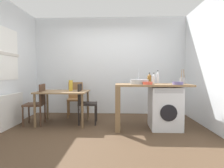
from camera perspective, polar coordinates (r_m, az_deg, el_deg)
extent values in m
plane|color=#4C3826|center=(3.57, -2.46, -15.13)|extent=(5.46, 5.46, 0.00)
cube|color=silver|center=(5.14, -0.81, 5.72)|extent=(4.60, 0.10, 2.70)
cube|color=white|center=(4.41, -30.73, 8.30)|extent=(0.01, 0.90, 1.10)
cube|color=beige|center=(4.40, -30.64, 8.30)|extent=(0.02, 0.96, 0.06)
cube|color=silver|center=(3.86, 31.38, 6.08)|extent=(0.10, 3.80, 2.70)
cube|color=white|center=(4.42, -29.45, -7.31)|extent=(0.10, 0.80, 0.70)
cube|color=olive|center=(4.19, -15.23, -2.38)|extent=(1.10, 0.76, 0.03)
cylinder|color=brown|center=(4.12, -23.27, -7.82)|extent=(0.05, 0.05, 0.71)
cylinder|color=brown|center=(3.80, -9.40, -8.53)|extent=(0.05, 0.05, 0.71)
cylinder|color=brown|center=(4.71, -19.77, -6.38)|extent=(0.05, 0.05, 0.71)
cylinder|color=brown|center=(4.43, -7.63, -6.81)|extent=(0.05, 0.05, 0.71)
cube|color=#4C3323|center=(4.36, -23.41, -5.96)|extent=(0.45, 0.45, 0.04)
cube|color=#4C3323|center=(4.28, -21.18, -3.04)|extent=(0.09, 0.38, 0.45)
cylinder|color=#4C3323|center=(4.29, -26.40, -9.23)|extent=(0.04, 0.04, 0.45)
cylinder|color=#4C3323|center=(4.62, -24.81, -8.31)|extent=(0.04, 0.04, 0.45)
cylinder|color=#4C3323|center=(4.18, -21.72, -9.45)|extent=(0.04, 0.04, 0.45)
cylinder|color=#4C3323|center=(4.52, -20.45, -8.48)|extent=(0.04, 0.04, 0.45)
cube|color=black|center=(4.14, -7.64, -6.20)|extent=(0.42, 0.42, 0.04)
cube|color=black|center=(4.13, -10.15, -3.09)|extent=(0.06, 0.38, 0.45)
cylinder|color=black|center=(4.34, -4.96, -8.77)|extent=(0.04, 0.04, 0.45)
cylinder|color=black|center=(3.99, -5.31, -9.84)|extent=(0.04, 0.04, 0.45)
cylinder|color=black|center=(4.38, -9.72, -8.69)|extent=(0.04, 0.04, 0.45)
cylinder|color=black|center=(4.03, -10.49, -9.74)|extent=(0.04, 0.04, 0.45)
cube|color=olive|center=(4.86, -11.54, -4.84)|extent=(0.47, 0.47, 0.04)
cube|color=olive|center=(5.01, -11.44, -2.00)|extent=(0.38, 0.10, 0.45)
cylinder|color=olive|center=(4.71, -9.44, -7.84)|extent=(0.04, 0.04, 0.45)
cylinder|color=olive|center=(4.74, -13.84, -7.84)|extent=(0.04, 0.04, 0.45)
cylinder|color=olive|center=(5.07, -9.33, -7.06)|extent=(0.04, 0.04, 0.45)
cylinder|color=olive|center=(5.09, -13.42, -7.06)|extent=(0.04, 0.04, 0.45)
cube|color=olive|center=(3.78, 12.58, -0.28)|extent=(1.50, 0.68, 0.04)
cube|color=brown|center=(3.49, 1.84, -8.11)|extent=(0.10, 0.10, 0.88)
cube|color=brown|center=(4.06, 1.93, -6.50)|extent=(0.10, 0.10, 0.88)
cube|color=silver|center=(3.89, 16.33, -7.21)|extent=(0.60, 0.60, 0.86)
cylinder|color=black|center=(3.61, 17.50, -8.74)|extent=(0.32, 0.02, 0.32)
cube|color=#B2B2B7|center=(3.55, 17.58, -2.19)|extent=(0.54, 0.01, 0.08)
cylinder|color=#9EA0A5|center=(3.74, 8.63, 0.72)|extent=(0.38, 0.38, 0.09)
cylinder|color=#B2B2B7|center=(3.91, 8.36, 2.23)|extent=(0.02, 0.02, 0.28)
cylinder|color=brown|center=(3.84, 11.74, 1.33)|extent=(0.08, 0.08, 0.17)
cone|color=brown|center=(3.84, 11.76, 2.91)|extent=(0.08, 0.08, 0.05)
cylinder|color=#262626|center=(3.84, 11.77, 3.39)|extent=(0.03, 0.03, 0.02)
cylinder|color=silver|center=(4.00, 13.07, 1.37)|extent=(0.06, 0.06, 0.16)
cone|color=silver|center=(4.00, 13.09, 2.87)|extent=(0.06, 0.06, 0.05)
cylinder|color=#262626|center=(4.00, 13.10, 3.33)|extent=(0.03, 0.03, 0.02)
cylinder|color=silver|center=(4.05, 14.27, 1.67)|extent=(0.06, 0.06, 0.21)
cone|color=silver|center=(4.05, 14.30, 3.52)|extent=(0.05, 0.05, 0.06)
cylinder|color=#262626|center=(4.05, 14.31, 4.09)|extent=(0.02, 0.02, 0.02)
cylinder|color=#D84C38|center=(3.56, 11.18, 0.27)|extent=(0.19, 0.19, 0.05)
cylinder|color=maroon|center=(3.56, 11.19, 0.48)|extent=(0.15, 0.15, 0.03)
cylinder|color=gray|center=(3.98, 21.43, 0.98)|extent=(0.11, 0.11, 0.13)
cylinder|color=#99724C|center=(3.98, 21.18, 3.07)|extent=(0.01, 0.04, 0.18)
cylinder|color=#99724C|center=(3.97, 21.80, 3.06)|extent=(0.01, 0.05, 0.18)
cylinder|color=slate|center=(3.67, 20.13, 0.24)|extent=(0.20, 0.20, 0.05)
cylinder|color=#3D375B|center=(3.67, 20.13, 0.46)|extent=(0.16, 0.16, 0.03)
cylinder|color=gold|center=(4.23, -12.91, -0.45)|extent=(0.09, 0.09, 0.24)
cube|color=#B2B2B7|center=(3.67, 12.09, 0.00)|extent=(0.15, 0.06, 0.01)
cube|color=#262628|center=(3.67, 12.09, 0.00)|extent=(0.15, 0.06, 0.01)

